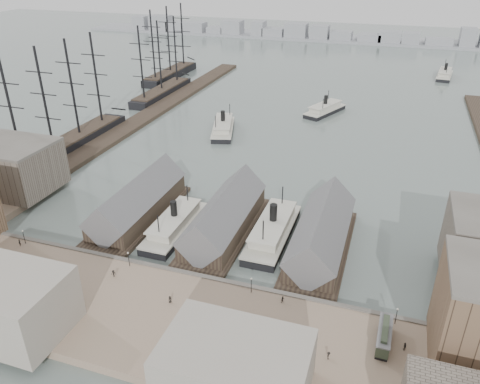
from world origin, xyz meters
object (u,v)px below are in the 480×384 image
(ferry_docked_west, at_px, (175,224))
(tram, at_px, (384,337))
(horse_cart_right, at_px, (205,330))
(horse_cart_left, at_px, (18,269))
(horse_cart_center, at_px, (74,295))

(ferry_docked_west, xyz_separation_m, tram, (56.03, -26.61, 1.48))
(ferry_docked_west, distance_m, horse_cart_right, 41.83)
(ferry_docked_west, height_order, horse_cart_left, ferry_docked_west)
(tram, distance_m, horse_cart_right, 33.82)
(horse_cart_left, xyz_separation_m, horse_cart_center, (18.09, -3.78, 0.03))
(ferry_docked_west, height_order, tram, ferry_docked_west)
(tram, xyz_separation_m, horse_cart_center, (-63.22, -7.64, -0.94))
(horse_cart_center, bearing_deg, tram, -81.72)
(horse_cart_center, bearing_deg, horse_cart_right, -89.63)
(horse_cart_center, relative_size, horse_cart_right, 1.03)
(horse_cart_left, relative_size, horse_cart_center, 0.89)
(ferry_docked_west, relative_size, horse_cart_right, 5.77)
(ferry_docked_west, height_order, horse_cart_right, ferry_docked_west)
(horse_cart_center, bearing_deg, ferry_docked_west, -10.46)
(horse_cart_left, height_order, horse_cart_right, horse_cart_left)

